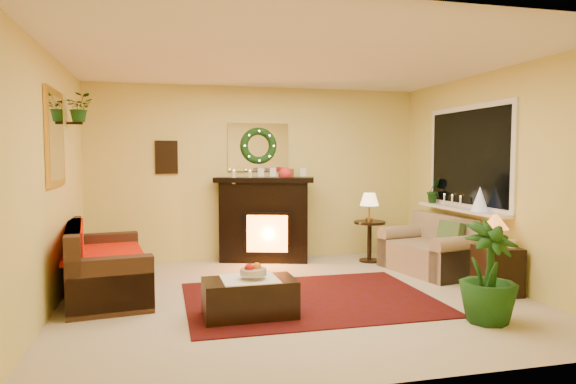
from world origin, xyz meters
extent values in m
plane|color=beige|center=(0.00, 0.00, 0.00)|extent=(5.00, 5.00, 0.00)
plane|color=white|center=(0.00, 0.00, 2.60)|extent=(5.00, 5.00, 0.00)
plane|color=#EFD88C|center=(0.00, 2.25, 1.30)|extent=(5.00, 5.00, 0.00)
plane|color=#EFD88C|center=(0.00, -2.25, 1.30)|extent=(5.00, 5.00, 0.00)
plane|color=#EFD88C|center=(-2.50, 0.00, 1.30)|extent=(4.50, 4.50, 0.00)
plane|color=#EFD88C|center=(2.50, 0.00, 1.30)|extent=(4.50, 4.50, 0.00)
cube|color=#3B110E|center=(0.13, -0.11, 0.01)|extent=(2.67, 2.00, 0.01)
cube|color=brown|center=(-2.04, 0.65, 0.43)|extent=(1.07, 1.97, 0.81)
cube|color=#D00100|center=(-2.10, 0.84, 0.46)|extent=(0.87, 1.41, 0.02)
cube|color=black|center=(0.05, 2.04, 0.55)|extent=(1.36, 0.77, 1.18)
sphere|color=red|center=(0.37, 2.01, 1.30)|extent=(0.20, 0.20, 0.20)
cylinder|color=#FFEECC|center=(-0.41, 1.99, 1.26)|extent=(0.06, 0.06, 0.19)
cylinder|color=white|center=(-0.16, 2.03, 1.26)|extent=(0.06, 0.06, 0.17)
cube|color=white|center=(0.00, 2.23, 1.70)|extent=(0.92, 0.02, 0.72)
torus|color=#194719|center=(0.00, 2.19, 1.72)|extent=(0.55, 0.11, 0.55)
cube|color=#381E11|center=(-1.35, 2.23, 1.55)|extent=(0.32, 0.03, 0.48)
cube|color=gold|center=(-2.48, 0.30, 1.75)|extent=(0.03, 0.84, 1.00)
imported|color=#194719|center=(-2.34, 1.05, 1.97)|extent=(0.33, 0.28, 0.36)
cube|color=tan|center=(2.06, 0.77, 0.42)|extent=(1.01, 1.44, 0.76)
cube|color=white|center=(2.48, 0.55, 1.55)|extent=(0.03, 1.86, 1.36)
cube|color=black|center=(2.47, 0.55, 1.55)|extent=(0.02, 1.70, 1.22)
cube|color=white|center=(2.38, 0.55, 0.87)|extent=(0.22, 1.86, 0.04)
cone|color=silver|center=(2.36, 0.10, 1.04)|extent=(0.21, 0.21, 0.31)
imported|color=#194C12|center=(2.39, 1.26, 1.08)|extent=(0.26, 0.21, 0.47)
cylinder|color=black|center=(1.56, 1.62, 0.33)|extent=(0.51, 0.51, 0.60)
cone|color=#FFDD93|center=(1.54, 1.61, 0.88)|extent=(0.28, 0.28, 0.42)
cube|color=black|center=(2.26, -0.40, 0.27)|extent=(0.50, 0.50, 0.54)
cone|color=orange|center=(2.23, -0.40, 0.74)|extent=(0.29, 0.29, 0.42)
cube|color=black|center=(-0.61, -0.57, 0.21)|extent=(0.90, 0.50, 0.37)
cylinder|color=beige|center=(-0.58, -0.59, 0.45)|extent=(0.26, 0.26, 0.06)
imported|color=black|center=(1.54, -1.25, 0.45)|extent=(1.89, 1.89, 2.85)
camera|label=1|loc=(-1.42, -5.41, 1.56)|focal=32.00mm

